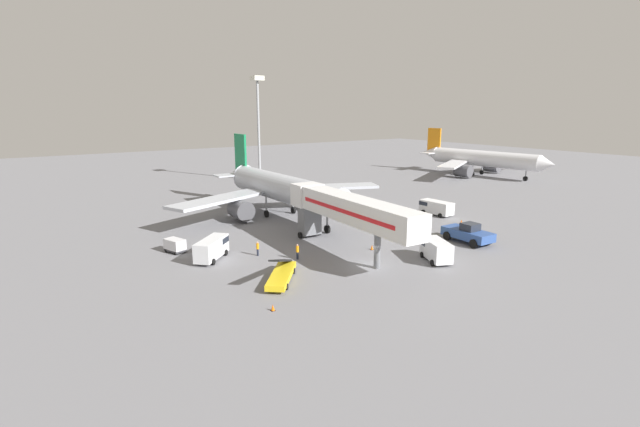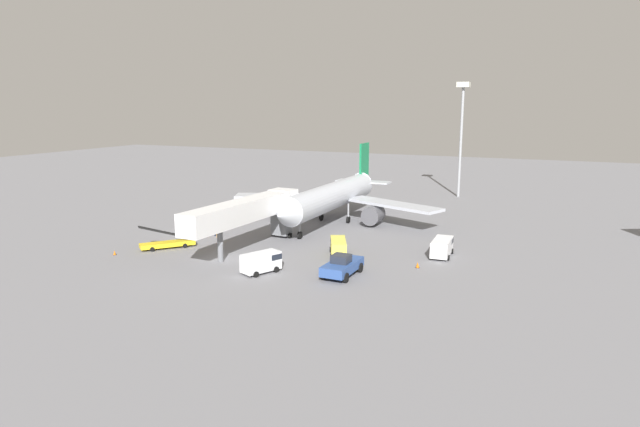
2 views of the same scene
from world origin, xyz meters
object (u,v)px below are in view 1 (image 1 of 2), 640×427
(airplane_at_gate, at_px, (281,189))
(service_van_outer_right, at_px, (436,249))
(jet_bridge, at_px, (344,209))
(belt_loader_truck, at_px, (281,273))
(pushback_tug, at_px, (468,233))
(service_van_far_center, at_px, (212,247))
(safety_cone_bravo, at_px, (273,308))
(safety_cone_alpha, at_px, (372,247))
(baggage_cart_near_center, at_px, (175,245))
(ground_crew_worker_midground, at_px, (297,251))
(apron_light_mast, at_px, (258,108))
(ground_crew_worker_foreground, at_px, (258,248))
(airplane_background, at_px, (479,159))
(service_van_mid_right, at_px, (436,207))
(service_van_mid_left, at_px, (402,225))
(safety_cone_charlie, at_px, (461,222))

(airplane_at_gate, relative_size, service_van_outer_right, 7.48)
(jet_bridge, relative_size, belt_loader_truck, 3.39)
(pushback_tug, xyz_separation_m, service_van_far_center, (-28.70, 11.91, 0.17))
(jet_bridge, distance_m, safety_cone_bravo, 17.88)
(belt_loader_truck, height_order, service_van_far_center, belt_loader_truck)
(belt_loader_truck, bearing_deg, safety_cone_alpha, 11.15)
(airplane_at_gate, bearing_deg, baggage_cart_near_center, -154.96)
(pushback_tug, relative_size, ground_crew_worker_midground, 3.70)
(apron_light_mast, bearing_deg, ground_crew_worker_foreground, -117.73)
(ground_crew_worker_midground, relative_size, apron_light_mast, 0.08)
(airplane_background, height_order, apron_light_mast, apron_light_mast)
(jet_bridge, relative_size, service_van_mid_right, 4.15)
(airplane_at_gate, xyz_separation_m, apron_light_mast, (13.92, 33.96, 12.13))
(service_van_far_center, height_order, baggage_cart_near_center, service_van_far_center)
(service_van_outer_right, relative_size, safety_cone_bravo, 8.86)
(service_van_mid_left, height_order, safety_cone_bravo, service_van_mid_left)
(service_van_mid_right, distance_m, airplane_background, 48.28)
(pushback_tug, height_order, baggage_cart_near_center, pushback_tug)
(airplane_at_gate, bearing_deg, safety_cone_bravo, -121.22)
(pushback_tug, bearing_deg, service_van_mid_left, 114.99)
(ground_crew_worker_midground, bearing_deg, ground_crew_worker_foreground, 129.54)
(airplane_at_gate, bearing_deg, safety_cone_charlie, -45.80)
(airplane_at_gate, xyz_separation_m, baggage_cart_near_center, (-19.53, -9.12, -3.37))
(service_van_mid_right, xyz_separation_m, ground_crew_worker_midground, (-29.48, -6.35, -0.33))
(safety_cone_charlie, bearing_deg, service_van_outer_right, -149.93)
(airplane_at_gate, distance_m, apron_light_mast, 38.66)
(service_van_outer_right, height_order, ground_crew_worker_midground, service_van_outer_right)
(pushback_tug, bearing_deg, safety_cone_bravo, -172.81)
(service_van_mid_right, bearing_deg, ground_crew_worker_foreground, -175.28)
(service_van_outer_right, relative_size, apron_light_mast, 0.21)
(ground_crew_worker_foreground, relative_size, safety_cone_alpha, 2.85)
(ground_crew_worker_foreground, bearing_deg, baggage_cart_near_center, 138.11)
(service_van_outer_right, height_order, airplane_background, airplane_background)
(service_van_mid_left, height_order, airplane_background, airplane_background)
(service_van_outer_right, bearing_deg, airplane_background, 33.30)
(safety_cone_charlie, height_order, airplane_background, airplane_background)
(service_van_mid_right, distance_m, ground_crew_worker_midground, 30.16)
(baggage_cart_near_center, distance_m, ground_crew_worker_foreground, 9.86)
(jet_bridge, xyz_separation_m, ground_crew_worker_foreground, (-8.74, 4.62, -4.31))
(belt_loader_truck, distance_m, service_van_outer_right, 17.53)
(service_van_mid_left, height_order, safety_cone_charlie, service_van_mid_left)
(pushback_tug, bearing_deg, airplane_at_gate, 114.59)
(airplane_background, bearing_deg, safety_cone_bravo, -153.44)
(ground_crew_worker_midground, bearing_deg, service_van_outer_right, -36.61)
(belt_loader_truck, bearing_deg, safety_cone_bravo, -126.09)
(service_van_mid_left, height_order, ground_crew_worker_midground, service_van_mid_left)
(airplane_background, bearing_deg, safety_cone_charlie, -145.58)
(apron_light_mast, bearing_deg, airplane_at_gate, -112.29)
(ground_crew_worker_midground, bearing_deg, service_van_mid_right, 12.16)
(service_van_mid_left, height_order, baggage_cart_near_center, service_van_mid_left)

